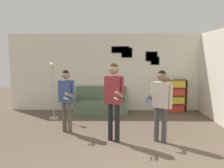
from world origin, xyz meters
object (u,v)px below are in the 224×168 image
(bookshelf, at_px, (174,96))
(drinking_cup, at_px, (171,78))
(person_player_foreground_center, at_px, (114,93))
(person_watcher_holding_cup, at_px, (161,99))
(floor_lamp, at_px, (53,89))
(person_player_foreground_left, at_px, (66,95))
(couch, at_px, (101,105))

(bookshelf, bearing_deg, drinking_cup, -179.94)
(person_player_foreground_center, bearing_deg, person_watcher_holding_cup, -2.24)
(bookshelf, distance_m, floor_lamp, 4.07)
(person_player_foreground_left, xyz_separation_m, drinking_cup, (3.16, 2.08, 0.20))
(bookshelf, xyz_separation_m, person_player_foreground_left, (-3.28, -2.08, 0.41))
(couch, height_order, person_watcher_holding_cup, person_watcher_holding_cup)
(couch, xyz_separation_m, drinking_cup, (2.41, 0.20, 0.88))
(couch, xyz_separation_m, floor_lamp, (-1.42, -0.69, 0.64))
(person_player_foreground_left, distance_m, person_player_foreground_center, 1.33)
(floor_lamp, xyz_separation_m, person_player_foreground_left, (0.67, -1.19, 0.04))
(couch, bearing_deg, floor_lamp, -153.90)
(floor_lamp, distance_m, person_player_foreground_left, 1.36)
(bookshelf, bearing_deg, person_watcher_holding_cup, -111.12)
(person_player_foreground_left, relative_size, person_watcher_holding_cup, 0.98)
(bookshelf, distance_m, person_player_foreground_left, 3.91)
(floor_lamp, xyz_separation_m, person_watcher_holding_cup, (2.92, -1.79, 0.07))
(floor_lamp, relative_size, person_watcher_holding_cup, 1.07)
(couch, distance_m, person_player_foreground_left, 2.13)
(floor_lamp, bearing_deg, bookshelf, 12.70)
(floor_lamp, bearing_deg, person_watcher_holding_cup, -31.58)
(couch, height_order, drinking_cup, drinking_cup)
(person_player_foreground_center, height_order, drinking_cup, person_player_foreground_center)
(bookshelf, bearing_deg, couch, -175.54)
(person_watcher_holding_cup, bearing_deg, couch, 121.12)
(person_watcher_holding_cup, height_order, drinking_cup, person_watcher_holding_cup)
(couch, bearing_deg, drinking_cup, 4.68)
(couch, relative_size, floor_lamp, 1.05)
(person_player_foreground_center, xyz_separation_m, person_watcher_holding_cup, (1.05, -0.04, -0.11))
(person_watcher_holding_cup, bearing_deg, drinking_cup, 71.20)
(couch, height_order, person_player_foreground_left, person_player_foreground_left)
(person_player_foreground_left, height_order, person_watcher_holding_cup, person_watcher_holding_cup)
(bookshelf, xyz_separation_m, floor_lamp, (-3.95, -0.89, 0.37))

